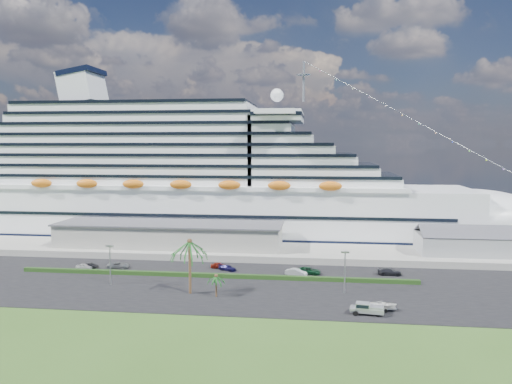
# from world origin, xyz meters

# --- Properties ---
(ground) EXTENTS (420.00, 420.00, 0.00)m
(ground) POSITION_xyz_m (0.00, 0.00, 0.00)
(ground) COLOR #32551C
(ground) RESTS_ON ground
(asphalt_lot) EXTENTS (140.00, 38.00, 0.12)m
(asphalt_lot) POSITION_xyz_m (0.00, 11.00, 0.06)
(asphalt_lot) COLOR black
(asphalt_lot) RESTS_ON ground
(wharf) EXTENTS (240.00, 20.00, 1.80)m
(wharf) POSITION_xyz_m (0.00, 40.00, 0.90)
(wharf) COLOR gray
(wharf) RESTS_ON ground
(water) EXTENTS (420.00, 160.00, 0.02)m
(water) POSITION_xyz_m (0.00, 130.00, 0.01)
(water) COLOR black
(water) RESTS_ON ground
(cruise_ship) EXTENTS (191.00, 38.00, 54.00)m
(cruise_ship) POSITION_xyz_m (-21.53, 64.00, 16.69)
(cruise_ship) COLOR silver
(cruise_ship) RESTS_ON ground
(terminal_building) EXTENTS (61.00, 15.00, 6.30)m
(terminal_building) POSITION_xyz_m (-25.00, 40.00, 5.01)
(terminal_building) COLOR gray
(terminal_building) RESTS_ON wharf
(port_shed) EXTENTS (24.00, 12.31, 7.37)m
(port_shed) POSITION_xyz_m (52.00, 40.00, 4.40)
(port_shed) COLOR gray
(port_shed) RESTS_ON wharf
(hedge) EXTENTS (88.00, 1.10, 0.90)m
(hedge) POSITION_xyz_m (-8.00, 16.00, 0.57)
(hedge) COLOR black
(hedge) RESTS_ON asphalt_lot
(lamp_post_left) EXTENTS (1.60, 0.35, 8.27)m
(lamp_post_left) POSITION_xyz_m (-28.00, 8.00, 5.34)
(lamp_post_left) COLOR gray
(lamp_post_left) RESTS_ON asphalt_lot
(lamp_post_right) EXTENTS (1.60, 0.35, 8.27)m
(lamp_post_right) POSITION_xyz_m (20.00, 8.00, 5.34)
(lamp_post_right) COLOR gray
(lamp_post_right) RESTS_ON asphalt_lot
(palm_tall) EXTENTS (8.82, 8.82, 11.13)m
(palm_tall) POSITION_xyz_m (-10.00, 4.00, 9.20)
(palm_tall) COLOR #47301E
(palm_tall) RESTS_ON ground
(palm_short) EXTENTS (3.53, 3.53, 4.56)m
(palm_short) POSITION_xyz_m (-4.50, 2.50, 3.67)
(palm_short) COLOR #47301E
(palm_short) RESTS_ON ground
(parked_car_0) EXTENTS (3.93, 1.72, 1.32)m
(parked_car_0) POSITION_xyz_m (-39.24, 19.31, 0.78)
(parked_car_0) COLOR #BCBCBE
(parked_car_0) RESTS_ON asphalt_lot
(parked_car_1) EXTENTS (4.09, 2.05, 1.29)m
(parked_car_1) POSITION_xyz_m (-38.29, 20.25, 0.76)
(parked_car_1) COLOR black
(parked_car_1) RESTS_ON asphalt_lot
(parked_car_2) EXTENTS (5.16, 2.57, 1.40)m
(parked_car_2) POSITION_xyz_m (-31.83, 21.36, 0.82)
(parked_car_2) COLOR slate
(parked_car_2) RESTS_ON asphalt_lot
(parked_car_3) EXTENTS (4.68, 3.40, 1.26)m
(parked_car_3) POSITION_xyz_m (-5.95, 22.38, 0.75)
(parked_car_3) COLOR #151241
(parked_car_3) RESTS_ON asphalt_lot
(parked_car_4) EXTENTS (4.29, 2.43, 1.38)m
(parked_car_4) POSITION_xyz_m (-8.30, 24.36, 0.81)
(parked_car_4) COLOR maroon
(parked_car_4) RESTS_ON asphalt_lot
(parked_car_5) EXTENTS (5.10, 3.06, 1.59)m
(parked_car_5) POSITION_xyz_m (10.03, 19.58, 0.91)
(parked_car_5) COLOR #ABAFB3
(parked_car_5) RESTS_ON asphalt_lot
(parked_car_6) EXTENTS (5.75, 3.93, 1.46)m
(parked_car_6) POSITION_xyz_m (12.86, 21.69, 0.85)
(parked_car_6) COLOR #0D341C
(parked_car_6) RESTS_ON asphalt_lot
(parked_car_7) EXTENTS (5.30, 2.20, 1.53)m
(parked_car_7) POSITION_xyz_m (30.62, 22.69, 0.89)
(parked_car_7) COLOR #222227
(parked_car_7) RESTS_ON asphalt_lot
(pickup_truck) EXTENTS (5.97, 2.88, 2.02)m
(pickup_truck) POSITION_xyz_m (23.04, -4.17, 1.23)
(pickup_truck) COLOR black
(pickup_truck) RESTS_ON asphalt_lot
(boat_trailer) EXTENTS (5.72, 3.91, 1.62)m
(boat_trailer) POSITION_xyz_m (26.09, -1.93, 1.19)
(boat_trailer) COLOR gray
(boat_trailer) RESTS_ON asphalt_lot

